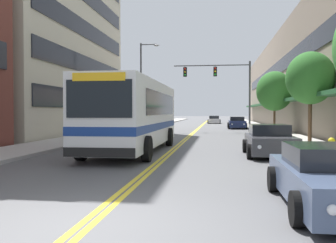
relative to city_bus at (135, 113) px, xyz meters
name	(u,v)px	position (x,y,z in m)	size (l,w,h in m)	color
ground_plane	(199,128)	(1.78, 25.48, -1.85)	(240.00, 240.00, 0.00)	#565659
sidewalk_left	(139,127)	(-5.24, 25.48, -1.78)	(3.03, 106.00, 0.15)	#B2ADA5
sidewalk_right	(261,128)	(8.79, 25.48, -1.78)	(3.03, 106.00, 0.15)	#B2ADA5
centre_line	(199,128)	(1.78, 25.48, -1.85)	(0.34, 106.00, 0.01)	yellow
storefront_row_right	(314,80)	(14.54, 25.48, 3.58)	(9.10, 68.00, 10.88)	gray
city_bus	(135,113)	(0.00, 0.00, 0.00)	(2.90, 10.96, 3.29)	silver
car_red_parked_left_near	(149,125)	(-2.62, 17.97, -1.20)	(2.21, 4.29, 1.42)	maroon
car_champagne_parked_left_mid	(128,130)	(-2.64, 9.46, -1.28)	(2.02, 4.27, 1.22)	beige
car_slate_blue_parked_right_foreground	(332,178)	(6.22, -9.96, -1.27)	(2.09, 4.57, 1.23)	#475675
car_navy_parked_right_mid	(237,123)	(6.12, 25.04, -1.22)	(2.06, 4.49, 1.35)	#19234C
car_dark_grey_parked_right_far	(270,141)	(6.20, -1.15, -1.22)	(2.11, 4.20, 1.36)	#38383D
car_silver_moving_lead	(214,120)	(3.38, 43.99, -1.27)	(2.08, 4.72, 1.25)	#B7B7BC
traffic_signal_mast	(223,81)	(4.49, 18.58, 2.98)	(7.35, 0.38, 6.72)	#47474C
street_lamp_left_far	(143,80)	(-3.29, 18.39, 3.18)	(1.92, 0.28, 8.63)	#47474C
street_tree_right_mid	(310,78)	(9.36, 5.20, 2.02)	(2.82, 2.82, 5.28)	brown
street_tree_right_far	(275,91)	(8.90, 16.00, 1.86)	(3.15, 3.15, 5.29)	brown
fire_hydrant	(331,151)	(7.72, -4.71, -1.26)	(0.33, 0.25, 0.89)	yellow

